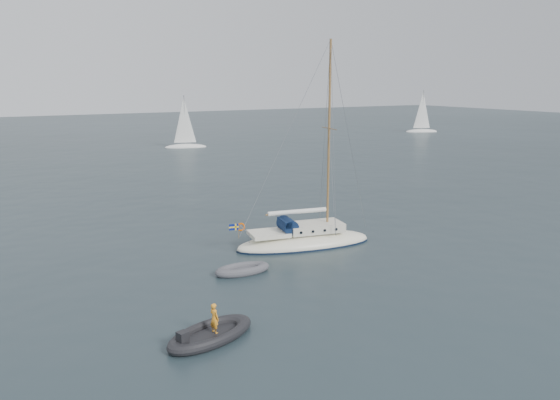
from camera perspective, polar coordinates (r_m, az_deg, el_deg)
ground at (r=32.01m, az=3.67°, el=-6.29°), size 300.00×300.00×0.00m
sailboat at (r=34.43m, az=2.56°, el=-3.18°), size 9.30×2.79×13.24m
dinghy at (r=29.91m, az=-3.96°, el=-7.26°), size 3.14×1.42×0.45m
rib at (r=22.86m, az=-7.30°, el=-13.67°), size 4.13×1.88×1.49m
distant_yacht_b at (r=114.35m, az=14.65°, el=8.77°), size 6.66×3.55×8.82m
distant_yacht_c at (r=86.05m, az=-9.95°, el=7.81°), size 6.41×3.42×8.49m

